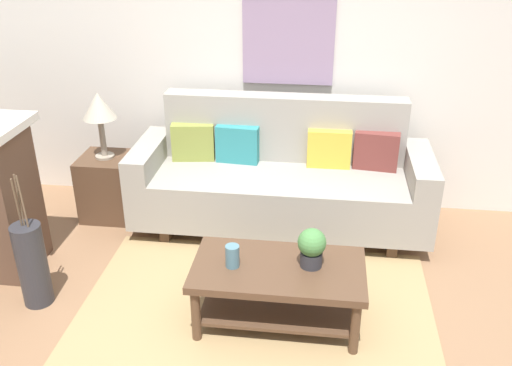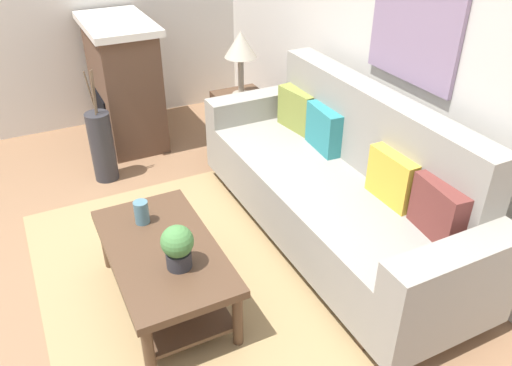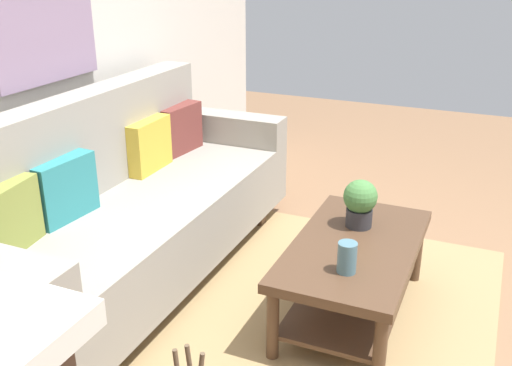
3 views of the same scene
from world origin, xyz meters
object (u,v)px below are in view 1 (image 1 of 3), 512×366
coffee_table (278,281)px  side_table (109,186)px  throw_pillow_maroon (376,151)px  framed_painting (288,40)px  couch (281,179)px  table_lamp (99,109)px  throw_pillow_olive (193,142)px  throw_pillow_mustard (329,148)px  tabletop_vase (232,256)px  throw_pillow_teal (238,144)px  floor_vase (33,265)px  potted_plant_tabletop (312,247)px

coffee_table → side_table: (-1.61, 1.26, -0.03)m
throw_pillow_maroon → framed_painting: (-0.77, 0.34, 0.81)m
framed_painting → side_table: bearing=-162.3°
coffee_table → couch: bearing=94.2°
couch → table_lamp: size_ratio=4.26×
couch → throw_pillow_olive: 0.82m
throw_pillow_maroon → side_table: throw_pillow_maroon is taller
couch → throw_pillow_olive: couch is taller
throw_pillow_mustard → couch: bearing=-162.1°
tabletop_vase → side_table: (-1.32, 1.29, -0.22)m
tabletop_vase → couch: bearing=81.5°
throw_pillow_olive → throw_pillow_mustard: same height
couch → side_table: bearing=-179.3°
coffee_table → table_lamp: (-1.61, 1.26, 0.68)m
throw_pillow_olive → throw_pillow_mustard: (1.16, 0.00, 0.00)m
throw_pillow_teal → tabletop_vase: (0.19, -1.43, -0.18)m
floor_vase → throw_pillow_mustard: bearing=35.7°
tabletop_vase → floor_vase: size_ratio=0.24×
couch → throw_pillow_teal: bearing=162.1°
throw_pillow_mustard → table_lamp: (-1.90, -0.14, 0.31)m
throw_pillow_teal → table_lamp: 1.18m
couch → throw_pillow_mustard: couch is taller
couch → throw_pillow_maroon: bearing=9.2°
couch → tabletop_vase: couch is taller
tabletop_vase → floor_vase: floor_vase is taller
throw_pillow_mustard → throw_pillow_maroon: 0.39m
throw_pillow_mustard → table_lamp: size_ratio=0.63×
throw_pillow_mustard → potted_plant_tabletop: 1.37m
potted_plant_tabletop → framed_painting: 1.96m
throw_pillow_olive → tabletop_vase: throw_pillow_olive is taller
couch → side_table: size_ratio=4.33×
throw_pillow_olive → throw_pillow_maroon: size_ratio=1.00×
throw_pillow_mustard → potted_plant_tabletop: size_ratio=1.37×
tabletop_vase → table_lamp: size_ratio=0.26×
throw_pillow_olive → throw_pillow_mustard: 1.16m
throw_pillow_maroon → coffee_table: bearing=-115.8°
couch → throw_pillow_teal: 0.47m
throw_pillow_teal → table_lamp: table_lamp is taller
tabletop_vase → potted_plant_tabletop: size_ratio=0.57×
couch → throw_pillow_olive: (-0.77, 0.12, 0.25)m
couch → throw_pillow_teal: couch is taller
couch → table_lamp: 1.62m
couch → potted_plant_tabletop: couch is taller
framed_painting → throw_pillow_mustard: bearing=-41.5°
side_table → table_lamp: 0.71m
throw_pillow_teal → tabletop_vase: throw_pillow_teal is taller
throw_pillow_maroon → tabletop_vase: (-0.97, -1.43, -0.18)m
throw_pillow_olive → side_table: throw_pillow_olive is taller
throw_pillow_teal → coffee_table: size_ratio=0.33×
throw_pillow_olive → side_table: size_ratio=0.64×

